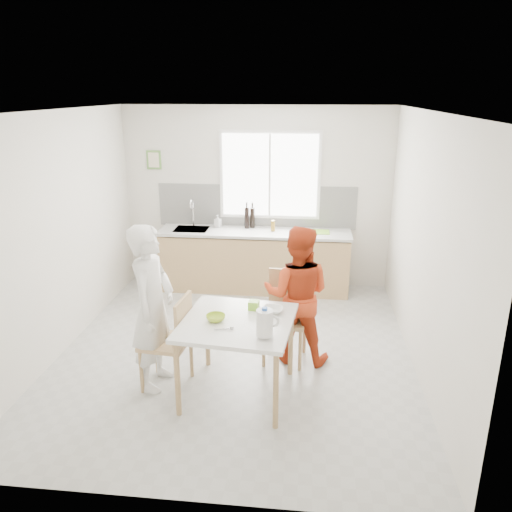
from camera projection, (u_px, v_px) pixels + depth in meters
The scene contains 21 objects.
ground at pixel (236, 351), 5.82m from camera, with size 4.50×4.50×0.00m, color #B7B7B2.
room_shell at pixel (234, 214), 5.30m from camera, with size 4.50×4.50×4.50m.
window at pixel (270, 175), 7.36m from camera, with size 1.50×0.06×1.30m.
backsplash at pixel (256, 206), 7.54m from camera, with size 3.00×0.02×0.65m, color white.
picture_frame at pixel (154, 160), 7.48m from camera, with size 0.22×0.03×0.28m.
kitchen_counter at pixel (254, 263), 7.52m from camera, with size 2.84×0.64×1.37m.
dining_table at pixel (237, 328), 4.80m from camera, with size 1.14×1.14×0.80m.
chair_left at pixel (172, 338), 4.99m from camera, with size 0.50×0.50×0.98m.
chair_far at pixel (286, 312), 5.55m from camera, with size 0.51×0.51×1.01m.
person_white at pixel (153, 308), 4.93m from camera, with size 0.62×0.41×1.70m, color white.
person_red at pixel (297, 295), 5.43m from camera, with size 0.75×0.59×1.55m, color red.
bowl_green at pixel (216, 318), 4.76m from camera, with size 0.19×0.19×0.06m, color #AACD2F.
bowl_white at pixel (273, 310), 4.94m from camera, with size 0.20×0.20×0.05m, color white.
milk_jug at pixel (265, 322), 4.40m from camera, with size 0.21×0.15×0.27m.
green_box at pixel (254, 305), 5.00m from camera, with size 0.10×0.10×0.09m, color #85CE2F.
spoon at pixel (223, 329), 4.58m from camera, with size 0.01×0.01×0.16m, color #A5A5AA.
cutting_board at pixel (317, 232), 7.29m from camera, with size 0.35×0.25×0.01m, color #80C62D.
wine_bottle_a at pixel (247, 218), 7.46m from camera, with size 0.07×0.07×0.32m, color black.
wine_bottle_b at pixel (252, 218), 7.50m from camera, with size 0.07×0.07×0.30m, color black.
jar_amber at pixel (273, 226), 7.33m from camera, with size 0.06×0.06×0.16m, color olive.
soap_bottle at pixel (218, 221), 7.54m from camera, with size 0.08×0.09×0.19m, color #999999.
Camera 1 is at (0.79, -5.11, 2.90)m, focal length 35.00 mm.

